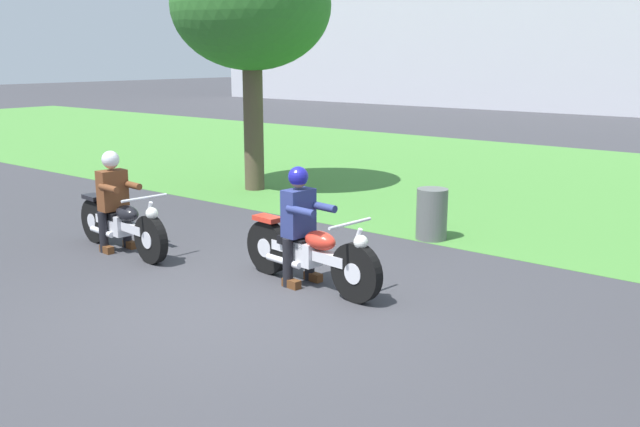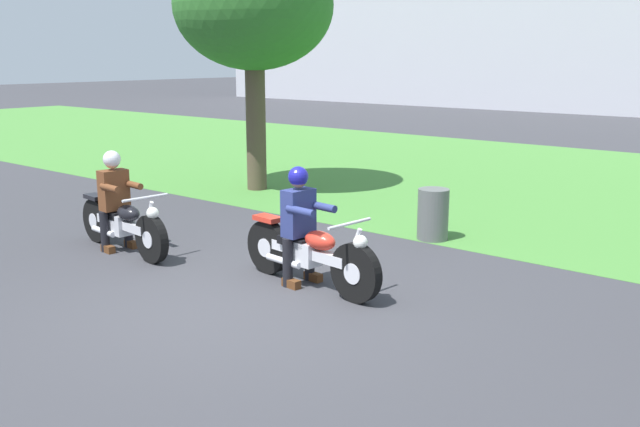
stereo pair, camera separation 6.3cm
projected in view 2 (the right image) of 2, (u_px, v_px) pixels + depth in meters
name	position (u px, v px, depth m)	size (l,w,h in m)	color
ground	(230.00, 308.00, 7.50)	(120.00, 120.00, 0.00)	#38383D
grass_verge	(559.00, 183.00, 14.79)	(60.00, 12.00, 0.01)	#478438
motorcycle_lead	(309.00, 254.00, 8.10)	(2.16, 0.66, 0.89)	black
rider_lead	(300.00, 216.00, 8.12)	(0.58, 0.50, 1.42)	black
motorcycle_follow	(123.00, 224.00, 9.56)	(2.14, 0.66, 0.88)	black
rider_follow	(115.00, 192.00, 9.58)	(0.58, 0.50, 1.40)	black
tree_roadside	(253.00, 7.00, 13.36)	(3.11, 3.11, 4.87)	brown
trash_can	(433.00, 214.00, 10.21)	(0.46, 0.46, 0.76)	#595E5B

